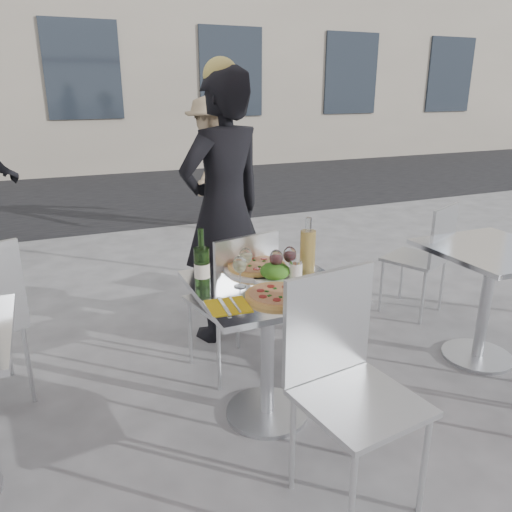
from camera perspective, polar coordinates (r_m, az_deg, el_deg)
name	(u,v)px	position (r m, az deg, el deg)	size (l,w,h in m)	color
ground	(267,414)	(2.82, 1.26, -17.56)	(80.00, 80.00, 0.00)	#5F5E61
street_asphalt	(107,193)	(8.78, -16.69, 6.90)	(24.00, 5.00, 0.00)	black
main_table	(268,323)	(2.54, 1.35, -7.67)	(0.72, 0.72, 0.75)	#B7BABF
side_table_right	(489,280)	(3.40, 25.08, -2.54)	(0.72, 0.72, 0.75)	#B7BABF
chair_far	(237,293)	(2.90, -2.21, -4.25)	(0.49, 0.50, 0.91)	silver
chair_near	(345,371)	(2.11, 10.10, -12.76)	(0.49, 0.51, 0.97)	silver
side_chair_rfar	(427,251)	(3.92, 18.97, 0.54)	(0.53, 0.53, 0.87)	silver
woman_diner	(224,210)	(3.32, -3.72, 5.25)	(0.66, 0.43, 1.80)	black
pedestrian_b	(211,164)	(6.17, -5.17, 10.44)	(1.03, 0.59, 1.59)	#967F61
pizza_near	(278,295)	(2.30, 2.49, -4.47)	(0.30, 0.30, 0.02)	#E3B158
pizza_far	(257,267)	(2.64, 0.09, -1.24)	(0.35, 0.35, 0.03)	white
salad_plate	(275,273)	(2.50, 2.20, -1.91)	(0.22, 0.22, 0.09)	white
wine_bottle	(202,265)	(2.38, -6.20, -1.08)	(0.07, 0.07, 0.29)	#284D1D
carafe	(308,250)	(2.60, 5.93, 0.70)	(0.08, 0.08, 0.29)	#DCBC5E
sugar_shaker	(296,270)	(2.49, 4.56, -1.66)	(0.06, 0.06, 0.11)	white
wineglass_white_a	(240,265)	(2.38, -1.86, -1.08)	(0.07, 0.07, 0.16)	white
wineglass_white_b	(246,257)	(2.50, -1.19, -0.12)	(0.07, 0.07, 0.16)	white
wineglass_red_a	(276,259)	(2.47, 2.32, -0.34)	(0.07, 0.07, 0.16)	white
wineglass_red_b	(290,256)	(2.53, 3.88, 0.05)	(0.07, 0.07, 0.16)	white
napkin_left	(228,306)	(2.21, -3.20, -5.70)	(0.20, 0.20, 0.01)	yellow
napkin_right	(334,289)	(2.41, 8.91, -3.76)	(0.22, 0.22, 0.01)	yellow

